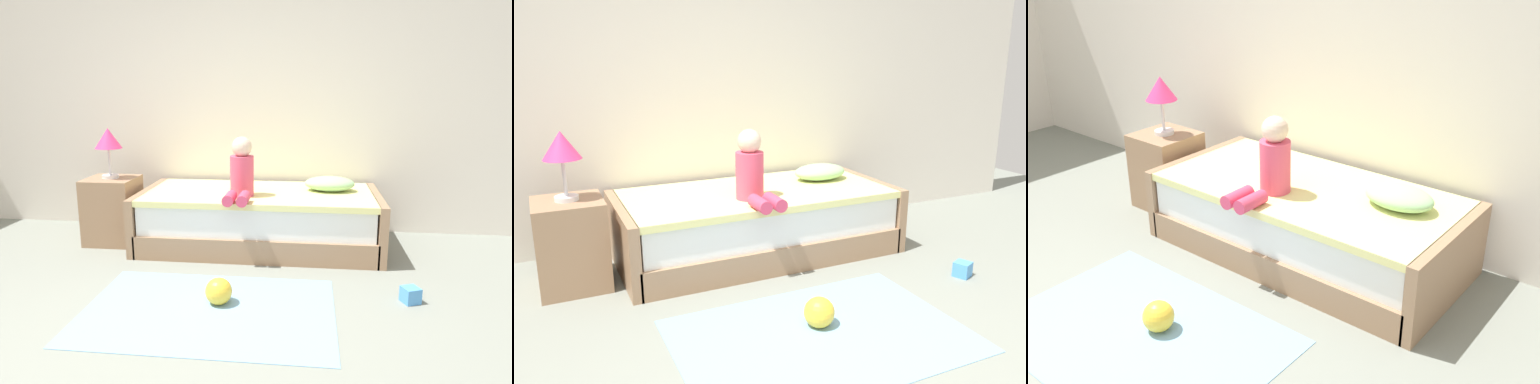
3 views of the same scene
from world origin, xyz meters
TOP-DOWN VIEW (x-y plane):
  - ground_plane at (0.00, 0.00)m, footprint 9.20×9.20m
  - wall_rear at (0.00, 2.60)m, footprint 7.20×0.10m
  - bed at (0.45, 2.00)m, footprint 2.11×1.00m
  - nightstand at (-0.90, 1.96)m, footprint 0.44×0.44m
  - table_lamp at (-0.90, 1.96)m, footprint 0.24×0.24m
  - child_figure at (0.32, 1.77)m, footprint 0.20×0.51m
  - pillow at (1.07, 2.10)m, footprint 0.44×0.30m
  - toy_ball at (0.31, 0.80)m, footprint 0.18×0.18m
  - area_rug at (0.27, 0.70)m, footprint 1.60×1.10m
  - toy_block at (1.57, 0.97)m, footprint 0.14×0.14m

SIDE VIEW (x-z plane):
  - ground_plane at x=0.00m, z-range 0.00..0.00m
  - area_rug at x=0.27m, z-range 0.00..0.01m
  - toy_block at x=1.57m, z-range 0.00..0.11m
  - toy_ball at x=0.31m, z-range 0.00..0.18m
  - bed at x=0.45m, z-range 0.00..0.50m
  - nightstand at x=-0.90m, z-range 0.00..0.60m
  - pillow at x=1.07m, z-range 0.50..0.63m
  - child_figure at x=0.32m, z-range 0.45..0.96m
  - table_lamp at x=-0.90m, z-range 0.71..1.16m
  - wall_rear at x=0.00m, z-range 0.00..2.90m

